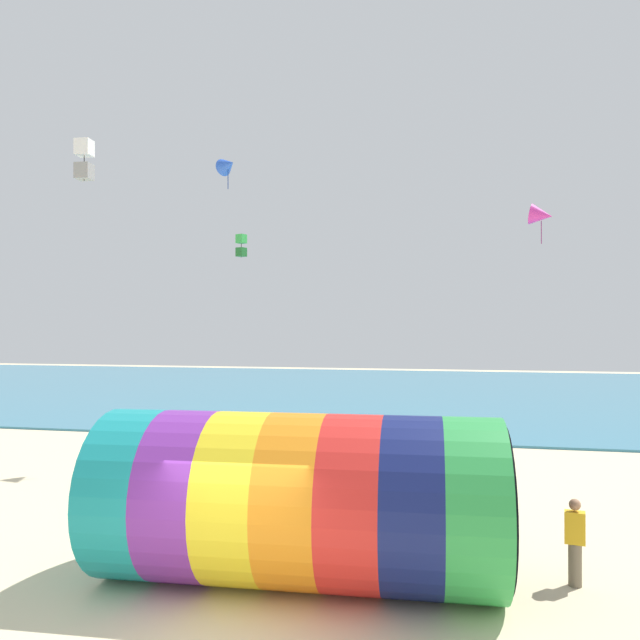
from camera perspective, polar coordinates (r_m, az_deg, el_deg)
The scene contains 8 objects.
ground_plane at distance 10.93m, azimuth -9.22°, elevation -26.51°, with size 120.00×120.00×0.00m, color beige.
sea at distance 45.79m, azimuth 7.22°, elevation -6.45°, with size 120.00×40.00×0.10m, color teal.
giant_inflatable_tube at distance 11.98m, azimuth -1.88°, elevation -16.06°, with size 7.50×3.45×3.16m.
kite_handler at distance 13.04m, azimuth 22.28°, elevation -18.26°, with size 0.39×0.28×1.60m.
kite_green_box at distance 26.37m, azimuth -7.21°, elevation 6.78°, with size 0.45×0.45×0.99m.
kite_blue_delta at distance 24.01m, azimuth -8.41°, elevation 13.84°, with size 0.97×0.95×1.25m.
kite_white_box at distance 19.00m, azimuth -20.75°, elevation 13.56°, with size 0.45×0.45×1.18m.
kite_magenta_delta at distance 26.42m, azimuth 19.58°, elevation 9.01°, with size 1.15×1.05×1.61m.
Camera 1 is at (3.48, -9.18, 4.79)m, focal length 35.00 mm.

